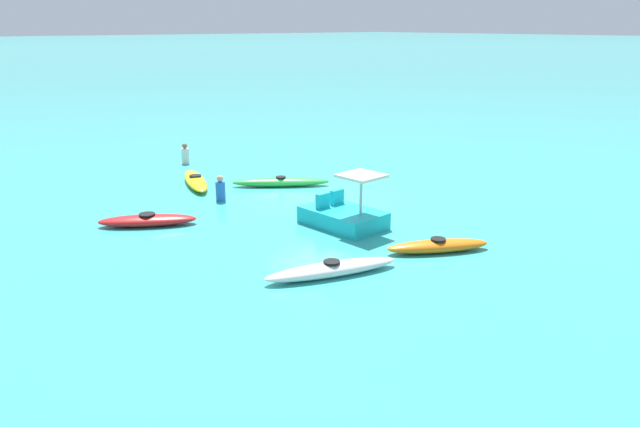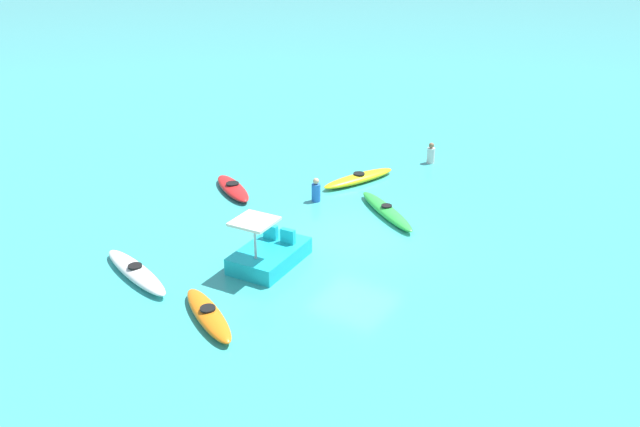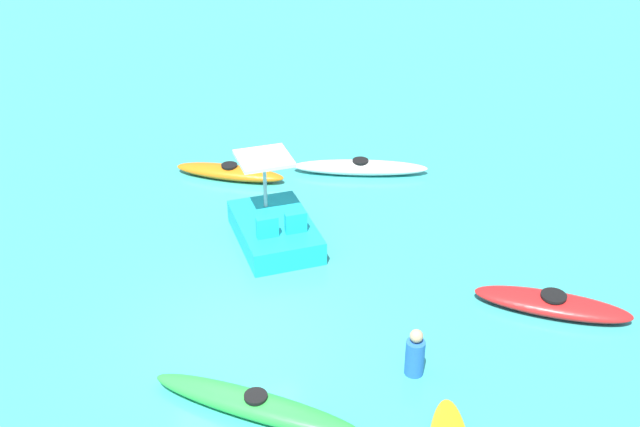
{
  "view_description": "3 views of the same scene",
  "coord_description": "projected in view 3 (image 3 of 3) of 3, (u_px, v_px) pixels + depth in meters",
  "views": [
    {
      "loc": [
        -15.88,
        12.8,
        5.73
      ],
      "look_at": [
        -2.41,
        1.68,
        0.34
      ],
      "focal_mm": 34.71,
      "sensor_mm": 36.0,
      "label": 1
    },
    {
      "loc": [
        -16.05,
        -8.85,
        9.02
      ],
      "look_at": [
        -0.45,
        1.08,
        0.7
      ],
      "focal_mm": 35.91,
      "sensor_mm": 36.0,
      "label": 2
    },
    {
      "loc": [
        10.79,
        -1.35,
        8.58
      ],
      "look_at": [
        -2.7,
        2.16,
        0.68
      ],
      "focal_mm": 43.21,
      "sensor_mm": 36.0,
      "label": 3
    }
  ],
  "objects": [
    {
      "name": "pedal_boat_cyan",
      "position": [
        275.0,
        228.0,
        16.2
      ],
      "size": [
        2.54,
        1.67,
        1.68
      ],
      "color": "#19B7C6",
      "rests_on": "ground_plane"
    },
    {
      "name": "kayak_white",
      "position": [
        360.0,
        167.0,
        19.1
      ],
      "size": [
        1.59,
        3.38,
        0.37
      ],
      "color": "white",
      "rests_on": "ground_plane"
    },
    {
      "name": "kayak_orange",
      "position": [
        230.0,
        172.0,
        18.87
      ],
      "size": [
        1.87,
        2.72,
        0.37
      ],
      "color": "orange",
      "rests_on": "ground_plane"
    },
    {
      "name": "ground_plane",
      "position": [
        240.0,
        335.0,
        13.61
      ],
      "size": [
        600.0,
        600.0,
        0.0
      ],
      "primitive_type": "plane",
      "color": "#38ADA8"
    },
    {
      "name": "person_near_shore",
      "position": [
        415.0,
        355.0,
        12.55
      ],
      "size": [
        0.43,
        0.43,
        0.88
      ],
      "color": "blue",
      "rests_on": "ground_plane"
    },
    {
      "name": "kayak_green",
      "position": [
        256.0,
        405.0,
        11.86
      ],
      "size": [
        2.56,
        3.2,
        0.37
      ],
      "color": "green",
      "rests_on": "ground_plane"
    },
    {
      "name": "kayak_red",
      "position": [
        552.0,
        304.0,
        14.14
      ],
      "size": [
        2.13,
        2.8,
        0.37
      ],
      "color": "red",
      "rests_on": "ground_plane"
    }
  ]
}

